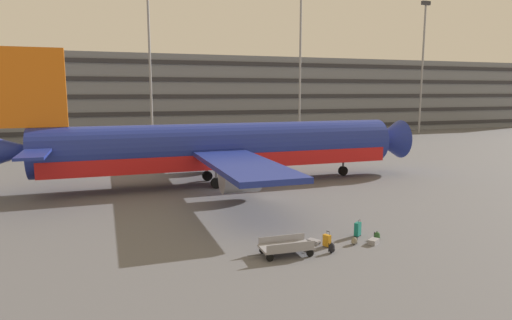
# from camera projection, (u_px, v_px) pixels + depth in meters

# --- Properties ---
(ground_plane) EXTENTS (600.00, 600.00, 0.00)m
(ground_plane) POSITION_uv_depth(u_px,v_px,m) (222.00, 190.00, 36.47)
(ground_plane) COLOR #5B5B60
(terminal_structure) EXTENTS (174.92, 17.58, 14.46)m
(terminal_structure) POSITION_uv_depth(u_px,v_px,m) (151.00, 96.00, 83.53)
(terminal_structure) COLOR slate
(terminal_structure) RESTS_ON ground_plane
(airliner) EXTENTS (37.46, 30.02, 11.29)m
(airliner) POSITION_uv_depth(u_px,v_px,m) (220.00, 148.00, 38.58)
(airliner) COLOR navy
(airliner) RESTS_ON ground_plane
(light_mast_center_left) EXTENTS (1.80, 0.50, 23.30)m
(light_mast_center_left) POSITION_uv_depth(u_px,v_px,m) (150.00, 56.00, 67.36)
(light_mast_center_left) COLOR gray
(light_mast_center_left) RESTS_ON ground_plane
(light_mast_center_right) EXTENTS (1.80, 0.50, 26.30)m
(light_mast_center_right) POSITION_uv_depth(u_px,v_px,m) (300.00, 51.00, 75.30)
(light_mast_center_right) COLOR gray
(light_mast_center_right) RESTS_ON ground_plane
(light_mast_right) EXTENTS (1.80, 0.50, 24.65)m
(light_mast_right) POSITION_uv_depth(u_px,v_px,m) (423.00, 60.00, 83.70)
(light_mast_right) COLOR gray
(light_mast_right) RESTS_ON ground_plane
(suitcase_upright) EXTENTS (0.35, 0.46, 0.84)m
(suitcase_upright) POSITION_uv_depth(u_px,v_px,m) (327.00, 240.00, 23.09)
(suitcase_upright) COLOR orange
(suitcase_upright) RESTS_ON ground_plane
(suitcase_silver) EXTENTS (0.69, 0.79, 0.22)m
(suitcase_silver) POSITION_uv_depth(u_px,v_px,m) (314.00, 242.00, 23.61)
(suitcase_silver) COLOR gray
(suitcase_silver) RESTS_ON ground_plane
(suitcase_purple) EXTENTS (0.77, 0.70, 0.26)m
(suitcase_purple) POSITION_uv_depth(u_px,v_px,m) (374.00, 241.00, 23.59)
(suitcase_purple) COLOR gray
(suitcase_purple) RESTS_ON ground_plane
(suitcase_red) EXTENTS (0.51, 0.46, 0.95)m
(suitcase_red) POSITION_uv_depth(u_px,v_px,m) (358.00, 229.00, 24.80)
(suitcase_red) COLOR #147266
(suitcase_red) RESTS_ON ground_plane
(backpack_black) EXTENTS (0.39, 0.32, 0.57)m
(backpack_black) POSITION_uv_depth(u_px,v_px,m) (332.00, 248.00, 22.24)
(backpack_black) COLOR black
(backpack_black) RESTS_ON ground_plane
(backpack_small) EXTENTS (0.37, 0.31, 0.46)m
(backpack_small) POSITION_uv_depth(u_px,v_px,m) (377.00, 236.00, 24.33)
(backpack_small) COLOR #264C26
(backpack_small) RESTS_ON ground_plane
(backpack_orange) EXTENTS (0.39, 0.40, 0.45)m
(backpack_orange) POSITION_uv_depth(u_px,v_px,m) (354.00, 241.00, 23.48)
(backpack_orange) COLOR gray
(backpack_orange) RESTS_ON ground_plane
(baggage_cart) EXTENTS (3.32, 1.38, 0.82)m
(baggage_cart) POSITION_uv_depth(u_px,v_px,m) (286.00, 247.00, 21.93)
(baggage_cart) COLOR gray
(baggage_cart) RESTS_ON ground_plane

